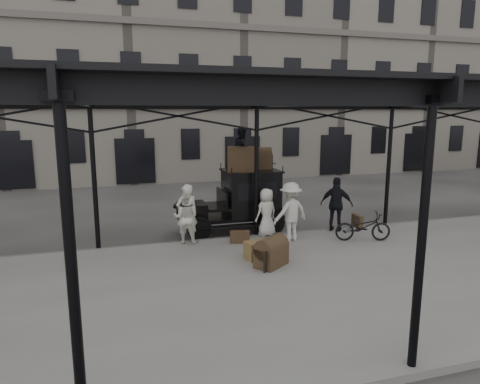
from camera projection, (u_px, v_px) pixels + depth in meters
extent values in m
plane|color=#383533|center=(278.00, 258.00, 12.40)|extent=(120.00, 120.00, 0.00)
cube|color=slate|center=(308.00, 281.00, 10.50)|extent=(28.00, 8.00, 0.15)
cylinder|color=black|center=(256.00, 175.00, 13.88)|extent=(0.14, 0.14, 4.30)
cylinder|color=black|center=(421.00, 247.00, 6.54)|extent=(0.14, 0.14, 4.30)
cube|color=black|center=(257.00, 102.00, 13.45)|extent=(22.00, 0.10, 0.45)
cube|color=black|center=(434.00, 91.00, 6.11)|extent=(22.00, 0.10, 0.45)
cube|color=black|center=(309.00, 91.00, 9.94)|extent=(22.50, 9.00, 0.08)
cube|color=silver|center=(309.00, 88.00, 9.92)|extent=(18.00, 7.00, 0.04)
cube|color=slate|center=(178.00, 68.00, 28.04)|extent=(64.00, 8.00, 14.00)
cylinder|color=black|center=(200.00, 229.00, 13.98)|extent=(0.80, 0.10, 0.80)
cylinder|color=black|center=(192.00, 219.00, 15.34)|extent=(0.80, 0.10, 0.80)
cylinder|color=black|center=(274.00, 223.00, 14.72)|extent=(0.80, 0.10, 0.80)
cylinder|color=black|center=(260.00, 214.00, 16.07)|extent=(0.80, 0.10, 0.80)
cube|color=black|center=(230.00, 217.00, 14.99)|extent=(3.60, 1.25, 0.12)
cube|color=black|center=(192.00, 211.00, 14.55)|extent=(0.90, 1.00, 0.55)
cube|color=black|center=(178.00, 212.00, 14.42)|extent=(0.06, 0.70, 0.55)
cube|color=black|center=(215.00, 207.00, 14.76)|extent=(0.70, 1.30, 0.10)
cube|color=black|center=(251.00, 193.00, 15.05)|extent=(1.80, 1.45, 1.55)
cube|color=black|center=(258.00, 191.00, 14.33)|extent=(1.40, 0.02, 0.60)
cube|color=black|center=(251.00, 171.00, 14.90)|extent=(1.90, 1.55, 0.06)
imported|color=silver|center=(187.00, 213.00, 13.23)|extent=(0.74, 0.54, 1.85)
imported|color=silver|center=(186.00, 218.00, 13.25)|extent=(0.96, 0.87, 1.60)
imported|color=silver|center=(266.00, 212.00, 14.00)|extent=(0.89, 0.72, 1.57)
imported|color=black|center=(337.00, 204.00, 14.53)|extent=(1.14, 1.02, 1.86)
imported|color=beige|center=(291.00, 212.00, 13.42)|extent=(1.34, 0.98, 1.87)
imported|color=black|center=(363.00, 227.00, 13.50)|extent=(1.84, 1.07, 0.91)
imported|color=black|center=(242.00, 149.00, 14.57)|extent=(0.60, 0.75, 1.49)
cube|color=brown|center=(257.00, 250.00, 11.84)|extent=(0.68, 0.57, 0.50)
cube|color=#483521|center=(357.00, 221.00, 15.07)|extent=(0.19, 0.61, 0.45)
cube|color=#483521|center=(240.00, 237.00, 13.28)|extent=(0.62, 0.23, 0.40)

